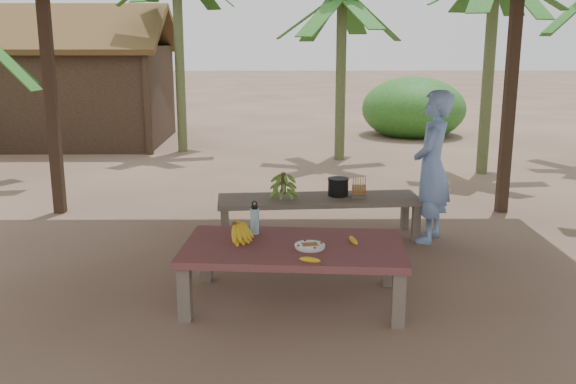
{
  "coord_description": "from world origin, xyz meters",
  "views": [
    {
      "loc": [
        0.01,
        -5.57,
        2.14
      ],
      "look_at": [
        0.06,
        0.03,
        0.8
      ],
      "focal_mm": 40.0,
      "sensor_mm": 36.0,
      "label": 1
    }
  ],
  "objects_px": {
    "ripe_banana_bunch": "(234,231)",
    "plate": "(310,246)",
    "water_flask": "(255,220)",
    "cooking_pot": "(338,187)",
    "bench": "(319,202)",
    "work_table": "(294,252)",
    "woman": "(432,167)"
  },
  "relations": [
    {
      "from": "cooking_pot",
      "to": "woman",
      "type": "xyz_separation_m",
      "value": [
        0.97,
        -0.22,
        0.27
      ]
    },
    {
      "from": "plate",
      "to": "ripe_banana_bunch",
      "type": "bearing_deg",
      "value": 162.21
    },
    {
      "from": "work_table",
      "to": "plate",
      "type": "height_order",
      "value": "plate"
    },
    {
      "from": "ripe_banana_bunch",
      "to": "plate",
      "type": "relative_size",
      "value": 1.18
    },
    {
      "from": "water_flask",
      "to": "cooking_pot",
      "type": "distance_m",
      "value": 1.79
    },
    {
      "from": "ripe_banana_bunch",
      "to": "woman",
      "type": "xyz_separation_m",
      "value": [
        1.99,
        1.57,
        0.23
      ]
    },
    {
      "from": "ripe_banana_bunch",
      "to": "plate",
      "type": "height_order",
      "value": "ripe_banana_bunch"
    },
    {
      "from": "bench",
      "to": "ripe_banana_bunch",
      "type": "relative_size",
      "value": 7.67
    },
    {
      "from": "bench",
      "to": "plate",
      "type": "xyz_separation_m",
      "value": [
        -0.18,
        -1.9,
        0.12
      ]
    },
    {
      "from": "cooking_pot",
      "to": "bench",
      "type": "bearing_deg",
      "value": -157.63
    },
    {
      "from": "work_table",
      "to": "water_flask",
      "type": "bearing_deg",
      "value": 141.25
    },
    {
      "from": "work_table",
      "to": "plate",
      "type": "distance_m",
      "value": 0.18
    },
    {
      "from": "bench",
      "to": "water_flask",
      "type": "distance_m",
      "value": 1.63
    },
    {
      "from": "water_flask",
      "to": "cooking_pot",
      "type": "relative_size",
      "value": 1.3
    },
    {
      "from": "plate",
      "to": "cooking_pot",
      "type": "height_order",
      "value": "cooking_pot"
    },
    {
      "from": "work_table",
      "to": "woman",
      "type": "xyz_separation_m",
      "value": [
        1.5,
        1.67,
        0.38
      ]
    },
    {
      "from": "bench",
      "to": "cooking_pot",
      "type": "distance_m",
      "value": 0.28
    },
    {
      "from": "bench",
      "to": "plate",
      "type": "distance_m",
      "value": 1.91
    },
    {
      "from": "ripe_banana_bunch",
      "to": "water_flask",
      "type": "bearing_deg",
      "value": 52.98
    },
    {
      "from": "work_table",
      "to": "ripe_banana_bunch",
      "type": "relative_size",
      "value": 6.41
    },
    {
      "from": "work_table",
      "to": "woman",
      "type": "relative_size",
      "value": 1.15
    },
    {
      "from": "ripe_banana_bunch",
      "to": "plate",
      "type": "xyz_separation_m",
      "value": [
        0.62,
        -0.2,
        -0.07
      ]
    },
    {
      "from": "work_table",
      "to": "ripe_banana_bunch",
      "type": "height_order",
      "value": "ripe_banana_bunch"
    },
    {
      "from": "plate",
      "to": "woman",
      "type": "bearing_deg",
      "value": 52.21
    },
    {
      "from": "plate",
      "to": "woman",
      "type": "relative_size",
      "value": 0.15
    },
    {
      "from": "ripe_banana_bunch",
      "to": "plate",
      "type": "distance_m",
      "value": 0.65
    },
    {
      "from": "plate",
      "to": "woman",
      "type": "height_order",
      "value": "woman"
    },
    {
      "from": "ripe_banana_bunch",
      "to": "bench",
      "type": "bearing_deg",
      "value": 64.74
    },
    {
      "from": "work_table",
      "to": "water_flask",
      "type": "relative_size",
      "value": 6.44
    },
    {
      "from": "plate",
      "to": "woman",
      "type": "xyz_separation_m",
      "value": [
        1.37,
        1.77,
        0.3
      ]
    },
    {
      "from": "woman",
      "to": "work_table",
      "type": "bearing_deg",
      "value": -16.97
    },
    {
      "from": "ripe_banana_bunch",
      "to": "cooking_pot",
      "type": "relative_size",
      "value": 1.31
    }
  ]
}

